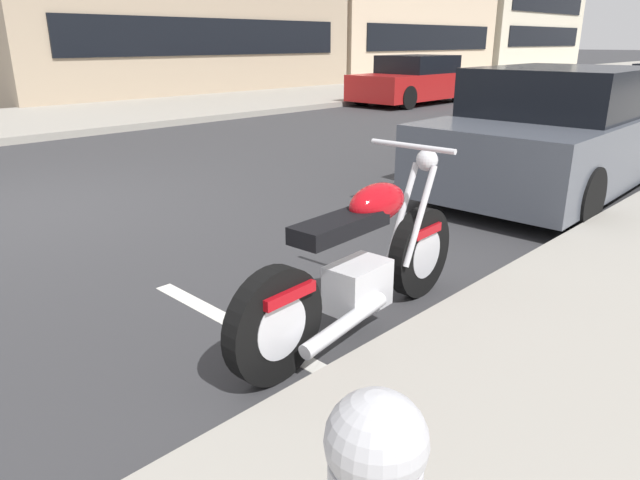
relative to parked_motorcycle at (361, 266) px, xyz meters
The scene contains 6 objects.
ground_plane 4.37m from the parked_motorcycle, 96.89° to the left, with size 260.00×260.00×0.00m, color #333335.
sidewalk_far_curb 16.14m from the parked_motorcycle, 44.67° to the left, with size 120.00×5.00×0.14m, color gray.
parking_stall_stripe 0.78m from the parked_motorcycle, 143.00° to the left, with size 0.12×2.20×0.01m, color silver.
parked_motorcycle is the anchor object (origin of this frame).
parked_car_near_corner 4.53m from the parked_motorcycle, ahead, with size 4.32×1.97×1.46m.
car_opposite_curb 14.14m from the parked_motorcycle, 34.20° to the left, with size 4.10×1.83×1.35m.
Camera 1 is at (-1.99, -6.42, 1.74)m, focal length 32.05 mm.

